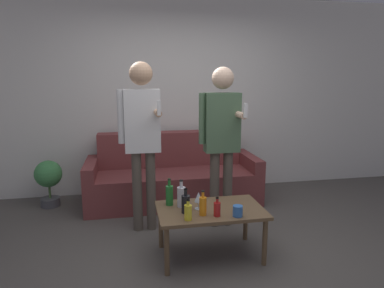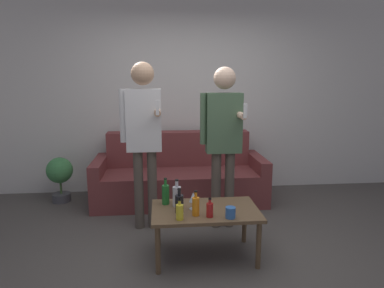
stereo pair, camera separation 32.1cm
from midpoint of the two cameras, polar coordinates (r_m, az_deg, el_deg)
ground_plane at (r=3.25m, az=5.60°, el=-18.74°), size 16.00×16.00×0.00m
wall_back at (r=4.86m, az=1.25°, el=7.95°), size 8.00×0.06×2.70m
couch at (r=4.55m, az=-0.04°, el=-5.55°), size 2.20×0.83×0.89m
coffee_table at (r=3.13m, az=5.22°, el=-11.71°), size 0.95×0.59×0.46m
bottle_orange at (r=2.95m, az=3.81°, el=-10.27°), size 0.06×0.06×0.22m
bottle_green at (r=3.18m, az=-1.52°, el=-8.35°), size 0.07×0.07×0.25m
bottle_dark at (r=3.13m, az=0.42°, el=-8.66°), size 0.08×0.08×0.25m
bottle_yellow at (r=2.86m, az=1.19°, el=-11.24°), size 0.06×0.06×0.18m
bottle_red at (r=3.00m, az=0.98°, el=-9.87°), size 0.07×0.07×0.22m
bottle_clear at (r=2.93m, az=6.13°, el=-10.84°), size 0.06×0.06×0.17m
wine_glass_near at (r=3.07m, az=3.23°, el=-8.96°), size 0.07×0.07×0.16m
cup_on_table at (r=2.94m, az=9.62°, el=-11.26°), size 0.08×0.08×0.09m
person_standing_left at (r=3.55m, az=-5.53°, el=2.41°), size 0.43×0.43×1.77m
person_standing_right at (r=3.61m, az=7.80°, el=1.87°), size 0.43×0.43×1.72m
potted_plant at (r=4.73m, az=-19.38°, el=-4.77°), size 0.33×0.33×0.59m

